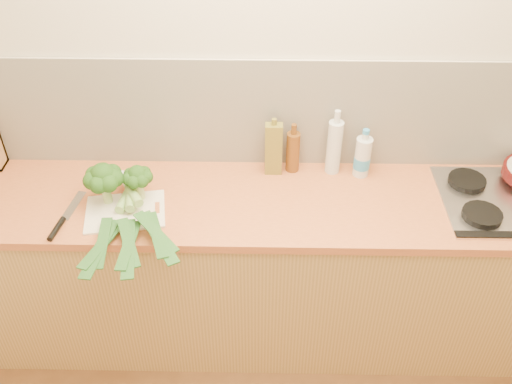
% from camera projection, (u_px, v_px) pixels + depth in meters
% --- Properties ---
extents(room_shell, '(3.50, 3.50, 3.50)m').
position_uv_depth(room_shell, '(280.00, 114.00, 2.62)').
color(room_shell, beige).
rests_on(room_shell, ground).
extents(counter, '(3.20, 0.62, 0.90)m').
position_uv_depth(counter, '(277.00, 269.00, 2.85)').
color(counter, tan).
rests_on(counter, ground).
extents(gas_hob, '(0.58, 0.50, 0.04)m').
position_uv_depth(gas_hob, '(508.00, 200.00, 2.54)').
color(gas_hob, silver).
rests_on(gas_hob, counter).
extents(chopping_board, '(0.38, 0.30, 0.01)m').
position_uv_depth(chopping_board, '(125.00, 212.00, 2.49)').
color(chopping_board, silver).
rests_on(chopping_board, counter).
extents(broccoli_left, '(0.17, 0.17, 0.20)m').
position_uv_depth(broccoli_left, '(103.00, 178.00, 2.45)').
color(broccoli_left, '#A5BD6E').
rests_on(broccoli_left, chopping_board).
extents(broccoli_right, '(0.13, 0.14, 0.17)m').
position_uv_depth(broccoli_right, '(138.00, 177.00, 2.48)').
color(broccoli_right, '#A5BD6E').
rests_on(broccoli_right, chopping_board).
extents(leek_front, '(0.14, 0.63, 0.04)m').
position_uv_depth(leek_front, '(118.00, 213.00, 2.44)').
color(leek_front, white).
rests_on(leek_front, chopping_board).
extents(leek_mid, '(0.17, 0.66, 0.04)m').
position_uv_depth(leek_mid, '(130.00, 210.00, 2.43)').
color(leek_mid, white).
rests_on(leek_mid, chopping_board).
extents(leek_back, '(0.35, 0.59, 0.04)m').
position_uv_depth(leek_back, '(140.00, 205.00, 2.42)').
color(leek_back, white).
rests_on(leek_back, chopping_board).
extents(chefs_knife, '(0.08, 0.34, 0.02)m').
position_uv_depth(chefs_knife, '(61.00, 223.00, 2.43)').
color(chefs_knife, silver).
rests_on(chefs_knife, counter).
extents(oil_tin, '(0.08, 0.05, 0.29)m').
position_uv_depth(oil_tin, '(274.00, 149.00, 2.64)').
color(oil_tin, olive).
rests_on(oil_tin, counter).
extents(glass_bottle, '(0.07, 0.07, 0.33)m').
position_uv_depth(glass_bottle, '(334.00, 146.00, 2.65)').
color(glass_bottle, silver).
rests_on(glass_bottle, counter).
extents(amber_bottle, '(0.06, 0.06, 0.25)m').
position_uv_depth(amber_bottle, '(293.00, 151.00, 2.68)').
color(amber_bottle, brown).
rests_on(amber_bottle, counter).
extents(water_bottle, '(0.08, 0.08, 0.23)m').
position_uv_depth(water_bottle, '(362.00, 158.00, 2.66)').
color(water_bottle, silver).
rests_on(water_bottle, counter).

